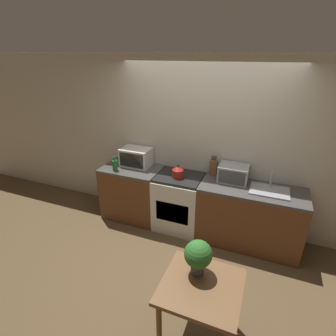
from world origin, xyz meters
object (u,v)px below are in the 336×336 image
bottle (115,165)px  toaster_oven (233,173)px  stove_range (179,202)px  microwave (136,157)px  kettle (178,172)px  dining_table (201,294)px

bottle → toaster_oven: bearing=9.9°
stove_range → microwave: size_ratio=1.89×
stove_range → toaster_oven: (0.77, 0.13, 0.57)m
kettle → bottle: bearing=-172.1°
stove_range → bottle: 1.16m
toaster_oven → dining_table: toaster_oven is taller
stove_range → bottle: bottle is taller
kettle → bottle: bottle is taller
kettle → toaster_oven: 0.80m
kettle → microwave: microwave is taller
kettle → toaster_oven: bearing=12.4°
microwave → bottle: microwave is taller
dining_table → microwave: bearing=131.7°
kettle → dining_table: kettle is taller
bottle → dining_table: bottle is taller
microwave → dining_table: size_ratio=0.65×
toaster_oven → bottle: bearing=-170.1°
microwave → bottle: (-0.22, -0.30, -0.06)m
kettle → microwave: (-0.78, 0.16, 0.06)m
toaster_oven → stove_range: bearing=-170.4°
bottle → toaster_oven: 1.81m
kettle → bottle: 1.01m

